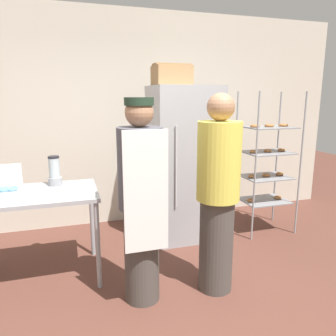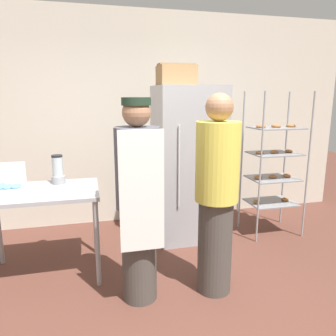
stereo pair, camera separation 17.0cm
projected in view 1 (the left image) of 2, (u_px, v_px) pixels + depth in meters
ground_plane at (184, 327)px, 2.52m from camera, size 14.00×14.00×0.00m
back_wall at (124, 120)px, 4.47m from camera, size 6.40×0.12×2.85m
refrigerator at (184, 164)px, 3.99m from camera, size 0.78×0.71×1.86m
baking_rack at (267, 163)px, 4.18m from camera, size 0.66×0.51×1.79m
prep_counter at (39, 202)px, 3.05m from camera, size 1.06×0.75×0.87m
donut_box at (5, 190)px, 2.94m from camera, size 0.28×0.22×0.26m
blender_pitcher at (55, 172)px, 3.25m from camera, size 0.14×0.14×0.29m
cardboard_storage_box at (172, 75)px, 3.77m from camera, size 0.42×0.35×0.24m
person_baker at (141, 200)px, 2.68m from camera, size 0.37×0.38×1.73m
person_customer at (218, 194)px, 2.84m from camera, size 0.37×0.37×1.76m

